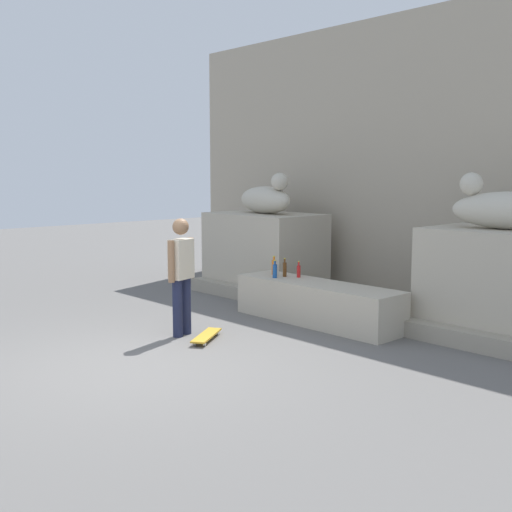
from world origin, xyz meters
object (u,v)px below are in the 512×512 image
bottle_red (299,271)px  bottle_brown (285,269)px  skater (181,271)px  statue_reclining_left (266,199)px  statue_reclining_right (509,209)px  skateboard (206,336)px  bottle_orange (274,267)px  bottle_blue (275,271)px

bottle_red → bottle_brown: bottle_brown is taller
skater → bottle_brown: bearing=-18.1°
statue_reclining_left → statue_reclining_right: bearing=13.8°
skateboard → bottle_orange: bearing=-15.1°
skater → bottle_red: skater is taller
bottle_orange → bottle_blue: size_ratio=1.08×
statue_reclining_left → skateboard: statue_reclining_left is taller
bottle_orange → skateboard: bearing=-71.5°
skateboard → bottle_red: 2.16m
statue_reclining_left → skateboard: size_ratio=2.17×
skater → bottle_orange: 2.06m
statue_reclining_right → bottle_red: statue_reclining_right is taller
bottle_red → bottle_orange: size_ratio=0.85×
bottle_brown → bottle_blue: bearing=-95.3°
skateboard → bottle_brown: (-0.39, 1.94, 0.69)m
bottle_brown → statue_reclining_left: bearing=145.1°
statue_reclining_right → statue_reclining_left: bearing=-11.9°
statue_reclining_right → skater: statue_reclining_right is taller
skateboard → bottle_red: bearing=-28.7°
statue_reclining_left → skater: bearing=-49.8°
skateboard → bottle_red: size_ratio=2.95×
statue_reclining_left → statue_reclining_right: size_ratio=1.00×
skater → bottle_blue: (0.04, 1.82, -0.18)m
statue_reclining_left → bottle_orange: statue_reclining_left is taller
bottle_red → bottle_brown: (-0.21, -0.11, 0.02)m
statue_reclining_right → bottle_orange: size_ratio=5.42×
statue_reclining_right → bottle_orange: (-3.41, -1.12, -1.06)m
statue_reclining_right → bottle_orange: 3.74m
statue_reclining_right → bottle_brown: (-3.14, -1.14, -1.06)m
skateboard → bottle_brown: bearing=-22.3°
bottle_brown → statue_reclining_right: bearing=20.0°
skateboard → bottle_brown: size_ratio=2.57×
bottle_red → bottle_blue: size_ratio=0.91×
bottle_red → statue_reclining_right: bearing=19.5°
bottle_red → bottle_orange: (-0.48, -0.09, 0.02)m
bottle_red → bottle_blue: (-0.23, -0.31, 0.01)m
statue_reclining_left → bottle_red: (1.85, -1.03, -1.08)m
bottle_brown → bottle_orange: bottle_orange is taller
skateboard → bottle_red: bottle_red is taller
statue_reclining_right → bottle_blue: bearing=11.2°
skater → skateboard: bearing=-95.6°
skater → bottle_brown: (0.06, 2.02, -0.17)m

